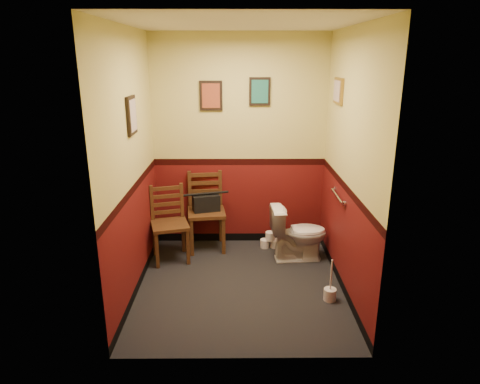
# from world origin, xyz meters

# --- Properties ---
(floor) EXTENTS (2.20, 2.40, 0.00)m
(floor) POSITION_xyz_m (0.00, 0.00, 0.00)
(floor) COLOR black
(floor) RESTS_ON ground
(ceiling) EXTENTS (2.20, 2.40, 0.00)m
(ceiling) POSITION_xyz_m (0.00, 0.00, 2.70)
(ceiling) COLOR silver
(ceiling) RESTS_ON ground
(wall_back) EXTENTS (2.20, 0.00, 2.70)m
(wall_back) POSITION_xyz_m (0.00, 1.20, 1.35)
(wall_back) COLOR #57100F
(wall_back) RESTS_ON ground
(wall_front) EXTENTS (2.20, 0.00, 2.70)m
(wall_front) POSITION_xyz_m (0.00, -1.20, 1.35)
(wall_front) COLOR #57100F
(wall_front) RESTS_ON ground
(wall_left) EXTENTS (0.00, 2.40, 2.70)m
(wall_left) POSITION_xyz_m (-1.10, 0.00, 1.35)
(wall_left) COLOR #57100F
(wall_left) RESTS_ON ground
(wall_right) EXTENTS (0.00, 2.40, 2.70)m
(wall_right) POSITION_xyz_m (1.10, 0.00, 1.35)
(wall_right) COLOR #57100F
(wall_right) RESTS_ON ground
(grab_bar) EXTENTS (0.05, 0.56, 0.06)m
(grab_bar) POSITION_xyz_m (1.07, 0.25, 0.95)
(grab_bar) COLOR silver
(grab_bar) RESTS_ON wall_right
(framed_print_back_a) EXTENTS (0.28, 0.04, 0.36)m
(framed_print_back_a) POSITION_xyz_m (-0.35, 1.18, 1.95)
(framed_print_back_a) COLOR black
(framed_print_back_a) RESTS_ON wall_back
(framed_print_back_b) EXTENTS (0.26, 0.04, 0.34)m
(framed_print_back_b) POSITION_xyz_m (0.25, 1.18, 2.00)
(framed_print_back_b) COLOR black
(framed_print_back_b) RESTS_ON wall_back
(framed_print_left) EXTENTS (0.04, 0.30, 0.38)m
(framed_print_left) POSITION_xyz_m (-1.08, 0.10, 1.85)
(framed_print_left) COLOR black
(framed_print_left) RESTS_ON wall_left
(framed_print_right) EXTENTS (0.04, 0.34, 0.28)m
(framed_print_right) POSITION_xyz_m (1.08, 0.60, 2.05)
(framed_print_right) COLOR olive
(framed_print_right) RESTS_ON wall_right
(toilet) EXTENTS (0.72, 0.44, 0.68)m
(toilet) POSITION_xyz_m (0.72, 0.65, 0.34)
(toilet) COLOR white
(toilet) RESTS_ON floor
(toilet_brush) EXTENTS (0.13, 0.13, 0.46)m
(toilet_brush) POSITION_xyz_m (0.92, -0.31, 0.07)
(toilet_brush) COLOR silver
(toilet_brush) RESTS_ON floor
(chair_left) EXTENTS (0.53, 0.53, 0.92)m
(chair_left) POSITION_xyz_m (-0.86, 0.68, 0.46)
(chair_left) COLOR #513018
(chair_left) RESTS_ON floor
(chair_right) EXTENTS (0.52, 0.52, 1.00)m
(chair_right) POSITION_xyz_m (-0.43, 1.01, 0.50)
(chair_right) COLOR #513018
(chair_right) RESTS_ON floor
(handbag) EXTENTS (0.37, 0.25, 0.25)m
(handbag) POSITION_xyz_m (-0.43, 0.97, 0.63)
(handbag) COLOR black
(handbag) RESTS_ON chair_right
(tp_stack) EXTENTS (0.25, 0.13, 0.22)m
(tp_stack) POSITION_xyz_m (0.40, 0.98, 0.09)
(tp_stack) COLOR silver
(tp_stack) RESTS_ON floor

